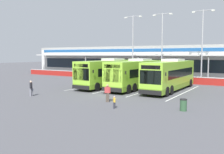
{
  "coord_description": "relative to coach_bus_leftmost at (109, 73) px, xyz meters",
  "views": [
    {
      "loc": [
        14.03,
        -22.14,
        4.32
      ],
      "look_at": [
        -1.74,
        3.0,
        1.6
      ],
      "focal_mm": 39.52,
      "sensor_mm": 36.0,
      "label": 1
    }
  ],
  "objects": [
    {
      "name": "bay_stripe_far_west",
      "position": [
        -2.33,
        0.12,
        -1.78
      ],
      "size": [
        0.14,
        13.0,
        0.01
      ],
      "primitive_type": "cube",
      "color": "silver",
      "rests_on": "ground"
    },
    {
      "name": "bay_stripe_west",
      "position": [
        1.87,
        0.12,
        -1.78
      ],
      "size": [
        0.14,
        13.0,
        0.01
      ],
      "primitive_type": "cube",
      "color": "silver",
      "rests_on": "ground"
    },
    {
      "name": "bay_stripe_mid_west",
      "position": [
        6.07,
        0.12,
        -1.78
      ],
      "size": [
        0.14,
        13.0,
        0.01
      ],
      "primitive_type": "cube",
      "color": "silver",
      "rests_on": "ground"
    },
    {
      "name": "lamp_post_centre",
      "position": [
        3.39,
        10.67,
        4.5
      ],
      "size": [
        3.24,
        0.28,
        11.0
      ],
      "color": "#9E9EA3",
      "rests_on": "ground"
    },
    {
      "name": "pedestrian_with_handbag",
      "position": [
        -2.57,
        -11.02,
        -0.93
      ],
      "size": [
        0.53,
        0.6,
        1.62
      ],
      "color": "slate",
      "rests_on": "ground"
    },
    {
      "name": "pedestrian_in_dark_coat",
      "position": [
        5.87,
        -9.44,
        -0.91
      ],
      "size": [
        0.52,
        0.34,
        1.62
      ],
      "color": "#4C4238",
      "rests_on": "ground"
    },
    {
      "name": "coach_bus_left_centre",
      "position": [
        4.02,
        0.32,
        0.0
      ],
      "size": [
        2.99,
        12.15,
        3.78
      ],
      "color": "#8CC633",
      "rests_on": "ground"
    },
    {
      "name": "lamp_post_east",
      "position": [
        9.64,
        10.99,
        4.5
      ],
      "size": [
        3.24,
        0.28,
        11.0
      ],
      "color": "#9E9EA3",
      "rests_on": "ground"
    },
    {
      "name": "lamp_post_west",
      "position": [
        -1.9,
        10.57,
        4.5
      ],
      "size": [
        3.24,
        0.28,
        11.0
      ],
      "color": "#9E9EA3",
      "rests_on": "ground"
    },
    {
      "name": "ground_plane",
      "position": [
        3.97,
        -5.88,
        -1.79
      ],
      "size": [
        200.0,
        200.0,
        0.0
      ],
      "primitive_type": "plane",
      "color": "#4C4C51"
    },
    {
      "name": "coach_bus_centre",
      "position": [
        8.27,
        0.71,
        0.0
      ],
      "size": [
        2.99,
        12.15,
        3.78
      ],
      "color": "#8CC633",
      "rests_on": "ground"
    },
    {
      "name": "bay_stripe_centre",
      "position": [
        10.27,
        0.12,
        -1.78
      ],
      "size": [
        0.14,
        13.0,
        0.01
      ],
      "primitive_type": "cube",
      "color": "silver",
      "rests_on": "ground"
    },
    {
      "name": "litter_bin",
      "position": [
        12.76,
        -9.34,
        -1.32
      ],
      "size": [
        0.54,
        0.54,
        0.93
      ],
      "color": "#2D5133",
      "rests_on": "ground"
    },
    {
      "name": "red_barrier_wall",
      "position": [
        3.97,
        8.62,
        -1.23
      ],
      "size": [
        60.0,
        0.4,
        1.1
      ],
      "color": "maroon",
      "rests_on": "ground"
    },
    {
      "name": "coach_bus_leftmost",
      "position": [
        0.0,
        0.0,
        0.0
      ],
      "size": [
        2.99,
        12.15,
        3.78
      ],
      "color": "#8CC633",
      "rests_on": "ground"
    },
    {
      "name": "pedestrian_child",
      "position": [
        7.83,
        -11.45,
        -1.24
      ],
      "size": [
        0.29,
        0.26,
        1.0
      ],
      "color": "#33333D",
      "rests_on": "ground"
    },
    {
      "name": "terminal_building",
      "position": [
        3.97,
        21.03,
        1.23
      ],
      "size": [
        70.0,
        13.0,
        6.0
      ],
      "color": "silver",
      "rests_on": "ground"
    }
  ]
}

